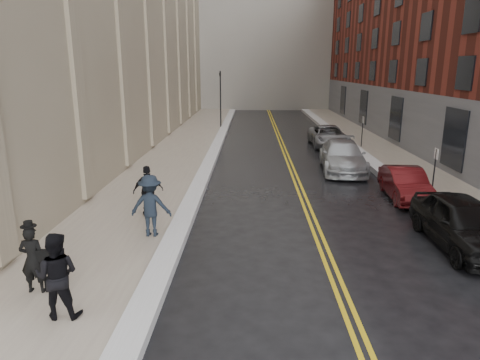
# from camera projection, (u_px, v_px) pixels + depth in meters

# --- Properties ---
(ground) EXTENTS (160.00, 160.00, 0.00)m
(ground) POSITION_uv_depth(u_px,v_px,m) (241.00, 293.00, 10.66)
(ground) COLOR black
(ground) RESTS_ON ground
(sidewalk_left) EXTENTS (4.00, 64.00, 0.15)m
(sidewalk_left) POSITION_uv_depth(u_px,v_px,m) (174.00, 158.00, 26.22)
(sidewalk_left) COLOR gray
(sidewalk_left) RESTS_ON ground
(sidewalk_right) EXTENTS (3.00, 64.00, 0.15)m
(sidewalk_right) POSITION_uv_depth(u_px,v_px,m) (396.00, 159.00, 25.88)
(sidewalk_right) COLOR gray
(sidewalk_right) RESTS_ON ground
(lane_stripe_a) EXTENTS (0.12, 64.00, 0.01)m
(lane_stripe_a) POSITION_uv_depth(u_px,v_px,m) (286.00, 160.00, 26.07)
(lane_stripe_a) COLOR gold
(lane_stripe_a) RESTS_ON ground
(lane_stripe_b) EXTENTS (0.12, 64.00, 0.01)m
(lane_stripe_b) POSITION_uv_depth(u_px,v_px,m) (290.00, 160.00, 26.06)
(lane_stripe_b) COLOR gold
(lane_stripe_b) RESTS_ON ground
(snow_ridge_left) EXTENTS (0.70, 60.80, 0.26)m
(snow_ridge_left) POSITION_uv_depth(u_px,v_px,m) (211.00, 158.00, 26.15)
(snow_ridge_left) COLOR white
(snow_ridge_left) RESTS_ON ground
(snow_ridge_right) EXTENTS (0.85, 60.80, 0.30)m
(snow_ridge_right) POSITION_uv_depth(u_px,v_px,m) (365.00, 158.00, 25.91)
(snow_ridge_right) COLOR white
(snow_ridge_right) RESTS_ON ground
(traffic_signal) EXTENTS (0.18, 0.15, 5.20)m
(traffic_signal) POSITION_uv_depth(u_px,v_px,m) (220.00, 95.00, 38.95)
(traffic_signal) COLOR black
(traffic_signal) RESTS_ON ground
(parking_sign_near) EXTENTS (0.06, 0.35, 2.23)m
(parking_sign_near) POSITION_uv_depth(u_px,v_px,m) (434.00, 169.00, 17.85)
(parking_sign_near) COLOR black
(parking_sign_near) RESTS_ON ground
(parking_sign_far) EXTENTS (0.06, 0.35, 2.23)m
(parking_sign_far) POSITION_uv_depth(u_px,v_px,m) (362.00, 129.00, 29.45)
(parking_sign_far) COLOR black
(parking_sign_far) RESTS_ON ground
(car_black) EXTENTS (1.95, 4.74, 1.61)m
(car_black) POSITION_uv_depth(u_px,v_px,m) (463.00, 223.00, 13.22)
(car_black) COLOR black
(car_black) RESTS_ON ground
(car_maroon) EXTENTS (1.65, 4.13, 1.34)m
(car_maroon) POSITION_uv_depth(u_px,v_px,m) (405.00, 184.00, 18.18)
(car_maroon) COLOR #480C0F
(car_maroon) RESTS_ON ground
(car_silver_near) EXTENTS (2.70, 5.70, 1.60)m
(car_silver_near) POSITION_uv_depth(u_px,v_px,m) (343.00, 156.00, 23.22)
(car_silver_near) COLOR #A7ABAF
(car_silver_near) RESTS_ON ground
(car_silver_far) EXTENTS (2.43, 5.25, 1.46)m
(car_silver_far) POSITION_uv_depth(u_px,v_px,m) (328.00, 136.00, 30.60)
(car_silver_far) COLOR gray
(car_silver_far) RESTS_ON ground
(pedestrian_main) EXTENTS (0.63, 0.43, 1.69)m
(pedestrian_main) POSITION_uv_depth(u_px,v_px,m) (33.00, 259.00, 10.24)
(pedestrian_main) COLOR black
(pedestrian_main) RESTS_ON sidewalk_left
(pedestrian_a) EXTENTS (0.98, 0.78, 1.94)m
(pedestrian_a) POSITION_uv_depth(u_px,v_px,m) (57.00, 275.00, 9.19)
(pedestrian_a) COLOR black
(pedestrian_a) RESTS_ON sidewalk_left
(pedestrian_b) EXTENTS (1.33, 0.79, 2.02)m
(pedestrian_b) POSITION_uv_depth(u_px,v_px,m) (151.00, 206.00, 13.72)
(pedestrian_b) COLOR black
(pedestrian_b) RESTS_ON sidewalk_left
(pedestrian_c) EXTENTS (1.18, 0.80, 1.87)m
(pedestrian_c) POSITION_uv_depth(u_px,v_px,m) (148.00, 191.00, 15.66)
(pedestrian_c) COLOR black
(pedestrian_c) RESTS_ON sidewalk_left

